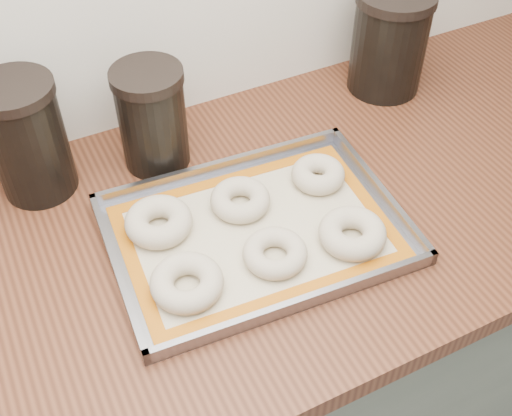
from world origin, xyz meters
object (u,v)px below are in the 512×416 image
bagel_front_mid (275,253)px  bagel_back_right (318,174)px  bagel_back_left (159,222)px  canister_right (389,41)px  bagel_front_left (187,283)px  canister_mid (152,118)px  canister_left (27,138)px  bagel_back_mid (240,200)px  bagel_front_right (352,233)px  baking_tray (256,231)px

bagel_front_mid → bagel_back_right: (0.15, 0.12, 0.00)m
bagel_back_left → canister_right: canister_right is taller
bagel_front_left → canister_mid: 0.31m
canister_left → bagel_back_mid: bearing=-35.9°
bagel_back_mid → bagel_back_right: 0.15m
canister_left → bagel_front_mid: bearing=-49.8°
canister_mid → bagel_back_right: bearing=-39.1°
bagel_back_right → canister_right: (0.27, 0.20, 0.08)m
bagel_front_left → canister_left: canister_left is taller
bagel_front_right → bagel_front_mid: bearing=171.1°
baking_tray → bagel_front_right: bagel_front_right is taller
bagel_front_left → bagel_front_mid: size_ratio=1.09×
canister_mid → bagel_front_left: bearing=-102.2°
bagel_back_left → canister_left: 0.25m
baking_tray → bagel_front_left: (-0.14, -0.06, 0.02)m
bagel_back_left → canister_right: bearing=18.0°
canister_mid → canister_right: (0.49, 0.01, 0.01)m
bagel_back_left → canister_left: (-0.14, 0.19, 0.08)m
bagel_back_mid → bagel_front_right: bearing=-49.8°
bagel_front_left → bagel_front_right: bearing=-5.5°
bagel_back_left → canister_right: 0.59m
baking_tray → bagel_back_mid: bearing=87.9°
baking_tray → bagel_back_left: size_ratio=4.46×
baking_tray → bagel_back_left: (-0.14, 0.07, 0.02)m
canister_mid → bagel_front_right: bearing=-58.1°
bagel_front_left → bagel_front_mid: bagel_front_left is taller
bagel_front_mid → canister_left: (-0.28, 0.33, 0.08)m
baking_tray → bagel_front_left: bearing=-157.7°
baking_tray → bagel_back_left: bearing=151.5°
canister_right → bagel_back_mid: bearing=-155.3°
bagel_front_left → bagel_front_right: bagel_front_right is taller
bagel_front_left → canister_mid: (0.06, 0.30, 0.07)m
baking_tray → bagel_back_right: 0.16m
bagel_front_right → canister_mid: (-0.20, 0.33, 0.07)m
bagel_front_right → canister_left: (-0.41, 0.35, 0.08)m
canister_mid → bagel_back_left: bearing=-109.4°
bagel_front_right → canister_mid: size_ratio=0.57×
canister_mid → canister_right: bearing=1.4°
bagel_front_mid → bagel_front_right: size_ratio=0.93×
bagel_front_mid → canister_mid: 0.32m
bagel_back_right → canister_right: canister_right is taller
bagel_front_left → bagel_front_mid: bearing=-2.5°
bagel_front_mid → bagel_back_left: size_ratio=0.92×
bagel_front_right → bagel_back_mid: bearing=130.2°
bagel_back_right → canister_mid: canister_mid is taller
bagel_back_left → bagel_back_mid: bagel_back_left is taller
baking_tray → bagel_front_mid: size_ratio=4.86×
canister_mid → canister_right: 0.49m
bagel_front_left → canister_mid: bearing=77.8°
bagel_front_mid → bagel_front_right: 0.13m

